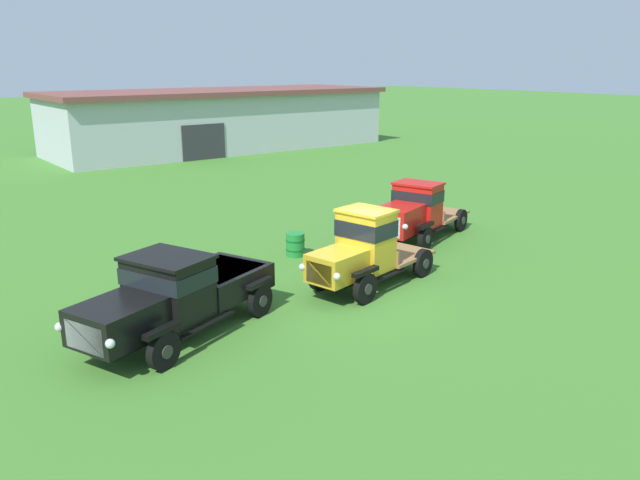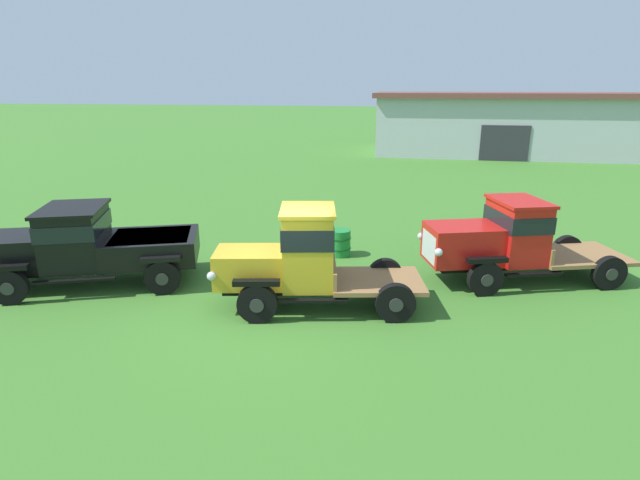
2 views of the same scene
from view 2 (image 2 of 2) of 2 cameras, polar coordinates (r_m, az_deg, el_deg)
ground_plane at (r=11.49m, az=-5.30°, el=-8.36°), size 240.00×240.00×0.00m
farm_shed at (r=41.54m, az=24.82°, el=11.97°), size 25.67×9.22×4.48m
vintage_truck_foreground_near at (r=14.05m, az=-25.17°, el=-0.46°), size 5.81×3.73×2.06m
vintage_truck_second_in_line at (r=11.36m, az=-2.20°, el=-2.13°), size 5.01×2.58×2.36m
vintage_truck_midrow_center at (r=13.80m, az=20.41°, el=0.02°), size 5.60×3.25×2.18m
oil_drum_beside_row at (r=15.11m, az=2.30°, el=-0.31°), size 0.66×0.66×0.80m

